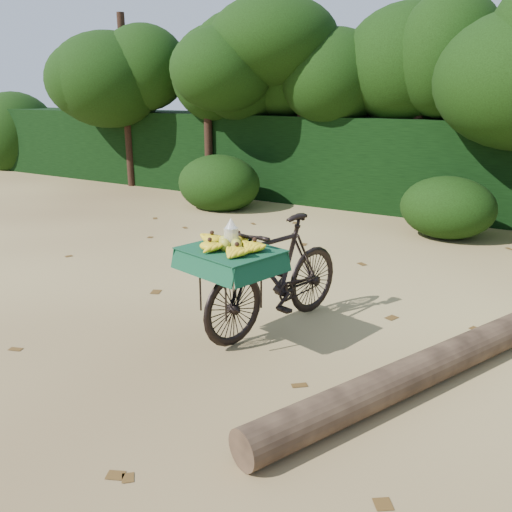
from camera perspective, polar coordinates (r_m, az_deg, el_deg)
The scene contains 7 objects.
ground at distance 6.12m, azimuth -4.38°, elevation -5.03°, with size 80.00×80.00×0.00m, color #D0BC6F.
vendor_bicycle at distance 5.30m, azimuth 1.95°, elevation -1.83°, with size 1.08×1.97×1.13m.
fallen_log at distance 4.80m, azimuth 18.78°, elevation -10.52°, with size 0.29×0.29×3.97m, color brown.
hedge_backdrop at distance 11.46m, azimuth 14.61°, elevation 9.45°, with size 26.00×1.80×1.80m, color black.
tree_row at distance 10.84m, azimuth 10.34°, elevation 15.16°, with size 14.50×2.00×4.00m, color black, non-canonical shape.
bush_clumps at distance 9.50m, azimuth 13.60°, elevation 5.32°, with size 8.80×1.70×0.90m, color black, non-canonical shape.
leaf_litter at distance 6.61m, azimuth -1.07°, elevation -3.22°, with size 7.00×7.30×0.01m, color #523616, non-canonical shape.
Camera 1 is at (3.37, -4.56, 2.28)m, focal length 38.00 mm.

